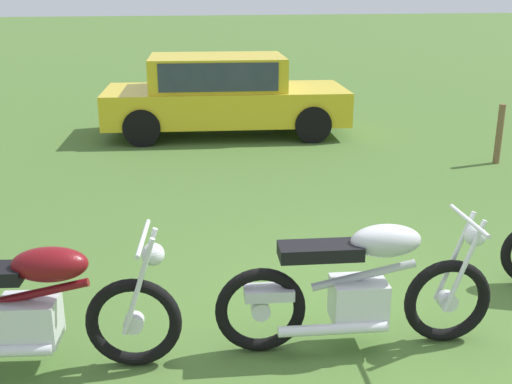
{
  "coord_description": "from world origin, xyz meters",
  "views": [
    {
      "loc": [
        -1.66,
        -4.17,
        2.58
      ],
      "look_at": [
        -0.49,
        1.64,
        0.64
      ],
      "focal_mm": 43.87,
      "sensor_mm": 36.0,
      "label": 1
    }
  ],
  "objects": [
    {
      "name": "ground_plane",
      "position": [
        0.0,
        0.0,
        0.0
      ],
      "size": [
        120.0,
        120.0,
        0.0
      ],
      "primitive_type": "plane",
      "color": "#476B2D"
    },
    {
      "name": "motorcycle_maroon",
      "position": [
        -2.44,
        -0.08,
        0.48
      ],
      "size": [
        2.14,
        0.65,
        1.02
      ],
      "rotation": [
        0.0,
        0.0,
        -0.14
      ],
      "color": "black",
      "rests_on": "ground"
    },
    {
      "name": "motorcycle_silver",
      "position": [
        -0.09,
        -0.25,
        0.49
      ],
      "size": [
        2.09,
        0.64,
        1.02
      ],
      "rotation": [
        0.0,
        0.0,
        -0.1
      ],
      "color": "black",
      "rests_on": "ground"
    },
    {
      "name": "car_yellow",
      "position": [
        -0.02,
        7.12,
        0.8
      ],
      "size": [
        4.51,
        2.2,
        1.43
      ],
      "rotation": [
        0.0,
        0.0,
        -0.11
      ],
      "color": "gold",
      "rests_on": "ground"
    },
    {
      "name": "fence_post_wooden",
      "position": [
        3.84,
        4.26,
        0.46
      ],
      "size": [
        0.1,
        0.1,
        0.92
      ],
      "primitive_type": "cylinder",
      "color": "brown",
      "rests_on": "ground"
    }
  ]
}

